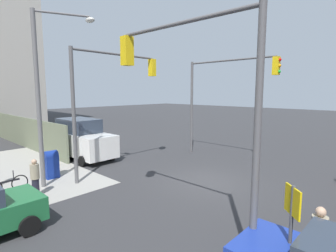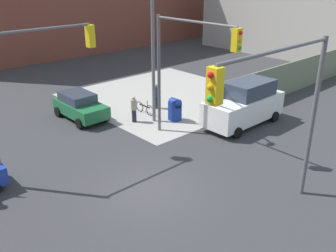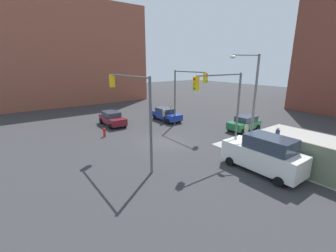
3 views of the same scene
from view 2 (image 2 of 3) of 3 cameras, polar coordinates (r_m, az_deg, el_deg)
ground_plane at (r=16.17m, az=-2.82°, el=-9.60°), size 120.00×120.00×0.00m
sidewalk_corner at (r=27.74m, az=-0.44°, el=4.61°), size 12.00×12.00×0.01m
construction_fence at (r=31.41m, az=20.27°, el=7.64°), size 21.19×0.12×2.40m
traffic_signal_nw_corner at (r=16.78m, az=-19.94°, el=7.50°), size 5.24×0.36×6.50m
traffic_signal_se_corner at (r=12.94m, az=17.05°, el=3.87°), size 6.26×0.36×6.50m
traffic_signal_ne_corner at (r=18.91m, az=2.80°, el=10.47°), size 0.36×5.47×6.50m
street_lamp_corner at (r=21.46m, az=-2.01°, el=12.15°), size 1.32×2.49×8.00m
mailbox_blue at (r=22.92m, az=1.05°, el=2.63°), size 0.56×0.64×1.43m
sedan_green at (r=23.84m, az=-13.26°, el=3.02°), size 2.02×3.91×1.62m
van_white_delivery at (r=22.67m, az=11.60°, el=3.32°), size 5.40×2.32×2.62m
pedestrian_waiting at (r=24.93m, az=-1.74°, el=4.67°), size 0.36×0.36×1.74m
pedestrian_walking_north at (r=22.75m, az=-5.22°, el=2.62°), size 0.36×0.36×1.64m
bicycle_leaning_on_fence at (r=24.25m, az=-3.56°, el=2.69°), size 0.05×1.75×0.97m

